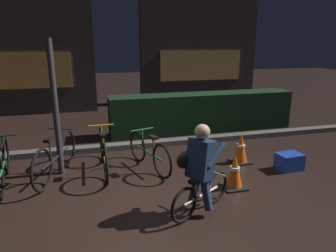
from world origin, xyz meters
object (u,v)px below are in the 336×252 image
Objects in this scene: parked_bike_center_right at (103,152)px; parked_bike_right_mid at (149,152)px; traffic_cone_near at (235,171)px; cyclist at (199,169)px; blue_crate at (289,162)px; parked_bike_left_mid at (3,165)px; street_post at (55,109)px; traffic_cone_far at (241,148)px; parked_bike_center_left at (56,157)px.

parked_bike_center_right is 0.81m from parked_bike_right_mid.
cyclist is (-0.80, -0.53, 0.35)m from traffic_cone_near.
parked_bike_center_right is at bearing 166.43° from blue_crate.
blue_crate is at bearing -105.50° from parked_bike_left_mid.
street_post reaches higher than parked_bike_right_mid.
street_post reaches higher than cyclist.
cyclist is at bearing -133.97° from traffic_cone_far.
traffic_cone_far is at bearing -99.53° from parked_bike_left_mid.
parked_bike_center_left is (-0.06, -0.13, -0.80)m from street_post.
parked_bike_center_right reaches higher than parked_bike_right_mid.
cyclist is at bearing -127.78° from parked_bike_left_mid.
parked_bike_right_mid is (1.54, -0.22, -0.84)m from street_post.
traffic_cone_far is at bearing -6.31° from street_post.
blue_crate is 0.35× the size of cyclist.
cyclist is (-2.11, -0.93, 0.48)m from blue_crate.
parked_bike_center_left is (0.80, 0.09, 0.01)m from parked_bike_left_mid.
parked_bike_right_mid is 2.48× the size of traffic_cone_far.
parked_bike_center_left is 1.61m from parked_bike_right_mid.
street_post is 4.04× the size of traffic_cone_near.
parked_bike_right_mid is 1.18× the size of cyclist.
traffic_cone_near is (2.70, -1.30, -0.88)m from street_post.
parked_bike_right_mid is 1.67m from cyclist.
traffic_cone_near is 1.02m from cyclist.
parked_bike_left_mid is 3.20m from cyclist.
parked_bike_center_right is at bearing -8.56° from street_post.
traffic_cone_near is at bearing -25.71° from street_post.
traffic_cone_far reaches higher than traffic_cone_near.
traffic_cone_near is 0.46× the size of cyclist.
blue_crate is (0.70, -0.53, -0.14)m from traffic_cone_far.
street_post is 2.68m from cyclist.
parked_bike_right_mid is at bearing -74.63° from parked_bike_center_left.
traffic_cone_far is 2.06m from cyclist.
cyclist reaches higher than parked_bike_center_left.
traffic_cone_near reaches higher than blue_crate.
traffic_cone_near is 0.96× the size of traffic_cone_far.
traffic_cone_far is 1.35× the size of blue_crate.
parked_bike_center_right is at bearing -93.59° from parked_bike_left_mid.
parked_bike_left_mid is at bearing -165.43° from street_post.
traffic_cone_far is at bearing 15.53° from cyclist.
parked_bike_left_mid is at bearing 119.30° from cyclist.
parked_bike_center_right is 3.93× the size of blue_crate.
traffic_cone_far is (3.31, -0.37, -0.87)m from street_post.
blue_crate is 2.35m from cyclist.
parked_bike_center_left is 3.37m from traffic_cone_far.
street_post is 1.86× the size of cyclist.
parked_bike_left_mid is 2.74× the size of traffic_cone_far.
parked_bike_right_mid reaches higher than traffic_cone_far.
parked_bike_center_right is 3.37m from blue_crate.
traffic_cone_far is 0.48× the size of cyclist.
parked_bike_left_mid is 4.91m from blue_crate.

